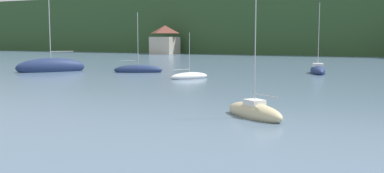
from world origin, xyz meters
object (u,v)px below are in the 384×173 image
(sailboat_mid_2, at_px, (254,112))
(sailboat_far_6, at_px, (138,70))
(sailboat_far_1, at_px, (189,76))
(sailboat_far_3, at_px, (318,71))
(sailboat_far_0, at_px, (51,67))
(shore_building_west, at_px, (165,40))

(sailboat_mid_2, height_order, sailboat_far_6, sailboat_far_6)
(sailboat_far_1, distance_m, sailboat_far_3, 15.91)
(sailboat_far_0, distance_m, sailboat_far_6, 10.76)
(shore_building_west, relative_size, sailboat_mid_2, 1.05)
(shore_building_west, xyz_separation_m, sailboat_far_3, (45.52, -45.37, -3.09))
(sailboat_far_1, bearing_deg, sailboat_far_0, 118.90)
(sailboat_far_1, bearing_deg, shore_building_west, 63.18)
(sailboat_far_0, height_order, sailboat_far_3, sailboat_far_0)
(sailboat_far_6, bearing_deg, sailboat_far_1, -53.36)
(sailboat_far_0, xyz_separation_m, sailboat_far_6, (10.16, 3.55, -0.24))
(sailboat_far_0, bearing_deg, sailboat_far_6, 145.12)
(sailboat_far_6, bearing_deg, sailboat_far_0, 172.48)
(sailboat_far_1, xyz_separation_m, sailboat_far_3, (10.43, 12.01, 0.14))
(sailboat_far_0, distance_m, sailboat_far_3, 31.56)
(sailboat_far_1, bearing_deg, sailboat_far_3, -9.25)
(sailboat_mid_2, distance_m, sailboat_far_3, 30.64)
(sailboat_far_1, height_order, sailboat_mid_2, sailboat_mid_2)
(shore_building_west, xyz_separation_m, sailboat_mid_2, (47.99, -75.91, -3.16))
(sailboat_far_1, distance_m, sailboat_mid_2, 22.58)
(shore_building_west, distance_m, sailboat_far_0, 58.72)
(sailboat_far_1, relative_size, sailboat_mid_2, 0.72)
(sailboat_far_1, height_order, sailboat_far_6, sailboat_far_6)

